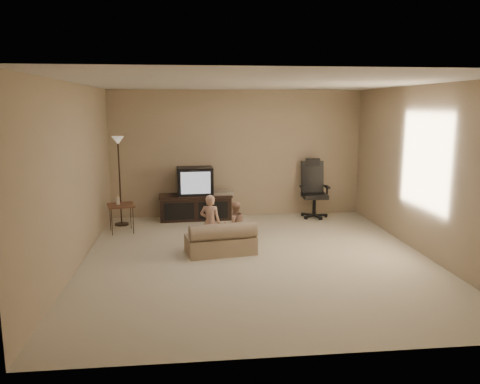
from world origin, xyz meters
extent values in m
plane|color=beige|center=(0.00, 0.00, 0.00)|extent=(5.50, 5.50, 0.00)
plane|color=silver|center=(0.00, 0.00, 2.50)|extent=(5.50, 5.50, 0.00)
plane|color=tan|center=(0.00, 2.75, 1.25)|extent=(5.00, 0.00, 5.00)
plane|color=tan|center=(0.00, -2.75, 1.25)|extent=(5.00, 0.00, 5.00)
plane|color=tan|center=(-2.50, 0.00, 1.25)|extent=(0.00, 5.50, 5.50)
plane|color=tan|center=(2.50, 0.00, 1.25)|extent=(0.00, 5.50, 5.50)
cube|color=black|center=(-0.85, 2.49, 0.22)|extent=(1.39, 0.55, 0.44)
cube|color=black|center=(-0.85, 2.49, 0.47)|extent=(1.43, 0.60, 0.04)
cube|color=black|center=(-1.16, 2.23, 0.22)|extent=(0.57, 0.05, 0.33)
cube|color=black|center=(-0.51, 2.26, 0.22)|extent=(0.57, 0.05, 0.33)
cube|color=black|center=(-0.85, 2.51, 0.76)|extent=(0.71, 0.52, 0.54)
cube|color=white|center=(-0.84, 2.26, 0.76)|extent=(0.56, 0.04, 0.42)
cube|color=silver|center=(-0.31, 2.47, 0.52)|extent=(0.40, 0.29, 0.06)
cylinder|color=black|center=(1.50, 2.35, 0.23)|extent=(0.06, 0.06, 0.37)
cube|color=black|center=(1.50, 2.35, 0.44)|extent=(0.47, 0.47, 0.08)
cube|color=black|center=(1.50, 2.57, 0.78)|extent=(0.45, 0.17, 0.65)
cube|color=black|center=(1.50, 2.57, 1.09)|extent=(0.28, 0.10, 0.15)
cube|color=black|center=(1.25, 2.36, 0.62)|extent=(0.07, 0.26, 0.04)
cube|color=black|center=(1.75, 2.34, 0.62)|extent=(0.07, 0.26, 0.04)
cube|color=brown|center=(-2.15, 1.66, 0.48)|extent=(0.54, 0.54, 0.03)
cylinder|color=black|center=(-2.28, 1.44, 0.24)|extent=(0.01, 0.01, 0.49)
cylinder|color=black|center=(-1.93, 1.53, 0.24)|extent=(0.01, 0.01, 0.49)
cylinder|color=black|center=(-2.37, 1.79, 0.24)|extent=(0.01, 0.01, 0.49)
cylinder|color=black|center=(-2.02, 1.87, 0.24)|extent=(0.01, 0.01, 0.49)
cylinder|color=beige|center=(-2.20, 1.68, 0.56)|extent=(0.06, 0.06, 0.12)
cone|color=beige|center=(-2.20, 1.68, 0.64)|extent=(0.05, 0.05, 0.04)
cylinder|color=black|center=(-2.23, 2.17, 0.01)|extent=(0.26, 0.26, 0.03)
cylinder|color=black|center=(-2.23, 2.17, 0.79)|extent=(0.03, 0.03, 1.56)
cone|color=beige|center=(-2.23, 2.17, 1.57)|extent=(0.22, 0.22, 0.15)
cube|color=gray|center=(-0.50, 0.29, 0.13)|extent=(1.09, 0.72, 0.26)
cylinder|color=gray|center=(-0.47, 0.12, 0.38)|extent=(1.02, 0.41, 0.24)
imported|color=tan|center=(-0.65, 0.45, 0.43)|extent=(0.37, 0.32, 0.87)
imported|color=tan|center=(-0.26, 0.53, 0.37)|extent=(0.39, 0.27, 0.74)
camera|label=1|loc=(-0.95, -6.49, 2.19)|focal=35.00mm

